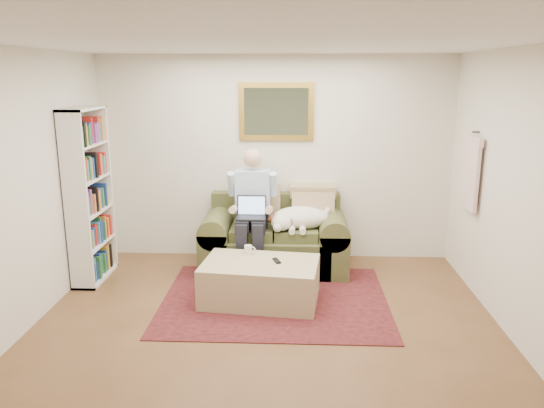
# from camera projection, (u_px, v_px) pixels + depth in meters

# --- Properties ---
(room_shell) EXTENTS (4.51, 5.00, 2.61)m
(room_shell) POSITION_uv_depth(u_px,v_px,m) (265.00, 197.00, 4.70)
(room_shell) COLOR brown
(room_shell) RESTS_ON ground
(rug) EXTENTS (2.39, 1.91, 0.01)m
(rug) POSITION_uv_depth(u_px,v_px,m) (275.00, 299.00, 5.69)
(rug) COLOR black
(rug) RESTS_ON room_shell
(sofa) EXTENTS (1.77, 0.90, 1.06)m
(sofa) POSITION_uv_depth(u_px,v_px,m) (275.00, 244.00, 6.55)
(sofa) COLOR #474625
(sofa) RESTS_ON room_shell
(seated_man) EXTENTS (0.58, 0.83, 1.49)m
(seated_man) POSITION_uv_depth(u_px,v_px,m) (252.00, 213.00, 6.30)
(seated_man) COLOR #8CB1D8
(seated_man) RESTS_ON sofa
(laptop) EXTENTS (0.34, 0.27, 0.25)m
(laptop) POSITION_uv_depth(u_px,v_px,m) (251.00, 212.00, 6.23)
(laptop) COLOR black
(laptop) RESTS_ON seated_man
(sleeping_dog) EXTENTS (0.73, 0.46, 0.27)m
(sleeping_dog) POSITION_uv_depth(u_px,v_px,m) (301.00, 218.00, 6.36)
(sleeping_dog) COLOR white
(sleeping_dog) RESTS_ON sofa
(ottoman) EXTENTS (1.28, 0.90, 0.44)m
(ottoman) POSITION_uv_depth(u_px,v_px,m) (260.00, 282.00, 5.61)
(ottoman) COLOR tan
(ottoman) RESTS_ON room_shell
(coffee_mug) EXTENTS (0.08, 0.08, 0.10)m
(coffee_mug) POSITION_uv_depth(u_px,v_px,m) (248.00, 250.00, 5.80)
(coffee_mug) COLOR white
(coffee_mug) RESTS_ON ottoman
(tv_remote) EXTENTS (0.10, 0.16, 0.02)m
(tv_remote) POSITION_uv_depth(u_px,v_px,m) (277.00, 261.00, 5.58)
(tv_remote) COLOR black
(tv_remote) RESTS_ON ottoman
(bookshelf) EXTENTS (0.28, 0.80, 2.00)m
(bookshelf) POSITION_uv_depth(u_px,v_px,m) (89.00, 196.00, 6.07)
(bookshelf) COLOR white
(bookshelf) RESTS_ON room_shell
(wall_mirror) EXTENTS (0.94, 0.04, 0.72)m
(wall_mirror) POSITION_uv_depth(u_px,v_px,m) (276.00, 112.00, 6.61)
(wall_mirror) COLOR gold
(wall_mirror) RESTS_ON room_shell
(hanging_shirt) EXTENTS (0.06, 0.52, 0.90)m
(hanging_shirt) POSITION_uv_depth(u_px,v_px,m) (471.00, 169.00, 5.80)
(hanging_shirt) COLOR #FED2D4
(hanging_shirt) RESTS_ON room_shell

